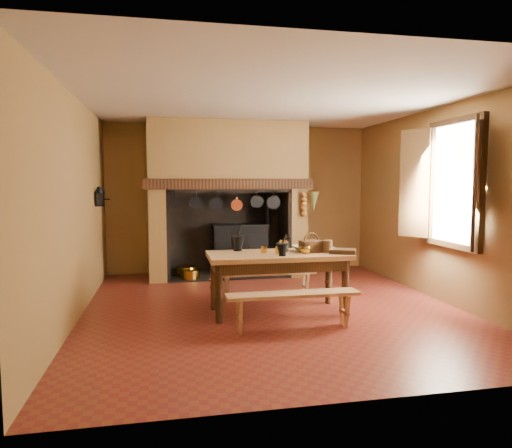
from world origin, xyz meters
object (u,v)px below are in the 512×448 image
Objects in this scene: coffee_grinder at (283,246)px; mixing_bowl at (304,248)px; iron_range at (240,248)px; work_table at (278,262)px; bench_front at (293,302)px; wicker_basket at (311,246)px.

mixing_bowl is at bearing 11.47° from coffee_grinder.
iron_range reaches higher than mixing_bowl.
coffee_grinder reaches higher than work_table.
iron_range is at bearing 91.26° from bench_front.
work_table is 5.85× the size of mixing_bowl.
coffee_grinder is (0.10, 0.14, 0.20)m from work_table.
work_table reaches higher than bench_front.
iron_range is 0.87× the size of work_table.
bench_front is 5.14× the size of wicker_basket.
mixing_bowl is at bearing 112.34° from wicker_basket.
work_table is 0.80m from bench_front.
work_table is at bearing -103.06° from coffee_grinder.
coffee_grinder reaches higher than mixing_bowl.
wicker_basket is (0.44, 0.70, 0.55)m from bench_front.
wicker_basket reaches higher than mixing_bowl.
bench_front is 1.02m from mixing_bowl.
coffee_grinder is at bearing 53.95° from work_table.
bench_front is at bearing -130.74° from wicker_basket.
work_table is (0.08, -2.68, 0.18)m from iron_range.
iron_range reaches higher than coffee_grinder.
coffee_grinder is 0.62× the size of mixing_bowl.
coffee_grinder is (0.18, -2.54, 0.38)m from iron_range.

